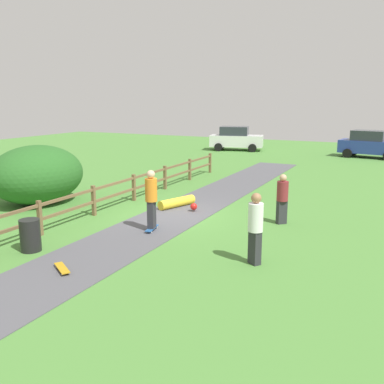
{
  "coord_description": "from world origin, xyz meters",
  "views": [
    {
      "loc": [
        7.23,
        -13.21,
        4.14
      ],
      "look_at": [
        0.84,
        -0.27,
        1.0
      ],
      "focal_mm": 40.39,
      "sensor_mm": 36.0,
      "label": 1
    }
  ],
  "objects_px": {
    "skater_riding": "(151,197)",
    "skateboard_loose": "(62,268)",
    "trash_bin": "(30,235)",
    "skater_fallen": "(178,203)",
    "parked_car_white": "(236,138)",
    "bush_large": "(37,174)",
    "bystander_maroon": "(282,197)",
    "bystander_white": "(255,225)",
    "parked_car_blue": "(370,144)"
  },
  "relations": [
    {
      "from": "skater_riding",
      "to": "skateboard_loose",
      "type": "xyz_separation_m",
      "value": [
        -0.23,
        -3.8,
        -1.03
      ]
    },
    {
      "from": "trash_bin",
      "to": "skateboard_loose",
      "type": "xyz_separation_m",
      "value": [
        1.8,
        -0.74,
        -0.36
      ]
    },
    {
      "from": "skater_fallen",
      "to": "parked_car_white",
      "type": "height_order",
      "value": "parked_car_white"
    },
    {
      "from": "bush_large",
      "to": "bystander_maroon",
      "type": "height_order",
      "value": "bush_large"
    },
    {
      "from": "parked_car_white",
      "to": "skateboard_loose",
      "type": "bearing_deg",
      "value": -78.72
    },
    {
      "from": "bush_large",
      "to": "bystander_white",
      "type": "distance_m",
      "value": 10.2
    },
    {
      "from": "bystander_white",
      "to": "bystander_maroon",
      "type": "relative_size",
      "value": 1.1
    },
    {
      "from": "parked_car_blue",
      "to": "bystander_white",
      "type": "bearing_deg",
      "value": -92.42
    },
    {
      "from": "skater_riding",
      "to": "skater_fallen",
      "type": "height_order",
      "value": "skater_riding"
    },
    {
      "from": "skateboard_loose",
      "to": "bystander_white",
      "type": "height_order",
      "value": "bystander_white"
    },
    {
      "from": "bush_large",
      "to": "bystander_maroon",
      "type": "relative_size",
      "value": 2.34
    },
    {
      "from": "bush_large",
      "to": "parked_car_white",
      "type": "xyz_separation_m",
      "value": [
        0.77,
        20.47,
        -0.21
      ]
    },
    {
      "from": "parked_car_white",
      "to": "bystander_white",
      "type": "bearing_deg",
      "value": -68.28
    },
    {
      "from": "parked_car_blue",
      "to": "parked_car_white",
      "type": "bearing_deg",
      "value": -179.88
    },
    {
      "from": "bystander_white",
      "to": "bystander_maroon",
      "type": "bearing_deg",
      "value": 94.89
    },
    {
      "from": "skater_riding",
      "to": "bystander_white",
      "type": "xyz_separation_m",
      "value": [
        3.82,
        -1.24,
        -0.08
      ]
    },
    {
      "from": "parked_car_white",
      "to": "skater_riding",
      "type": "bearing_deg",
      "value": -76.23
    },
    {
      "from": "trash_bin",
      "to": "parked_car_blue",
      "type": "height_order",
      "value": "parked_car_blue"
    },
    {
      "from": "bush_large",
      "to": "trash_bin",
      "type": "height_order",
      "value": "bush_large"
    },
    {
      "from": "skater_riding",
      "to": "skateboard_loose",
      "type": "bearing_deg",
      "value": -93.53
    },
    {
      "from": "bush_large",
      "to": "parked_car_blue",
      "type": "xyz_separation_m",
      "value": [
        10.87,
        20.49,
        -0.21
      ]
    },
    {
      "from": "bystander_white",
      "to": "skater_fallen",
      "type": "bearing_deg",
      "value": 136.49
    },
    {
      "from": "bush_large",
      "to": "bystander_maroon",
      "type": "xyz_separation_m",
      "value": [
        9.57,
        1.43,
        -0.24
      ]
    },
    {
      "from": "bystander_white",
      "to": "bystander_maroon",
      "type": "xyz_separation_m",
      "value": [
        -0.33,
        3.88,
        -0.1
      ]
    },
    {
      "from": "skater_fallen",
      "to": "skateboard_loose",
      "type": "xyz_separation_m",
      "value": [
        0.43,
        -6.82,
        -0.11
      ]
    },
    {
      "from": "skater_riding",
      "to": "parked_car_white",
      "type": "distance_m",
      "value": 22.33
    },
    {
      "from": "bystander_maroon",
      "to": "parked_car_blue",
      "type": "relative_size",
      "value": 0.38
    },
    {
      "from": "skater_fallen",
      "to": "parked_car_white",
      "type": "relative_size",
      "value": 0.37
    },
    {
      "from": "bush_large",
      "to": "parked_car_blue",
      "type": "bearing_deg",
      "value": 62.07
    },
    {
      "from": "skateboard_loose",
      "to": "parked_car_blue",
      "type": "relative_size",
      "value": 0.18
    },
    {
      "from": "bush_large",
      "to": "skateboard_loose",
      "type": "distance_m",
      "value": 7.78
    },
    {
      "from": "skater_riding",
      "to": "bystander_white",
      "type": "height_order",
      "value": "skater_riding"
    },
    {
      "from": "bush_large",
      "to": "bystander_white",
      "type": "bearing_deg",
      "value": -13.9
    },
    {
      "from": "skater_riding",
      "to": "skater_fallen",
      "type": "xyz_separation_m",
      "value": [
        -0.66,
        3.01,
        -0.91
      ]
    },
    {
      "from": "parked_car_blue",
      "to": "skater_riding",
      "type": "bearing_deg",
      "value": -102.43
    },
    {
      "from": "skater_riding",
      "to": "parked_car_blue",
      "type": "distance_m",
      "value": 22.23
    },
    {
      "from": "skateboard_loose",
      "to": "bush_large",
      "type": "bearing_deg",
      "value": 139.39
    },
    {
      "from": "trash_bin",
      "to": "parked_car_blue",
      "type": "xyz_separation_m",
      "value": [
        6.82,
        24.77,
        0.51
      ]
    },
    {
      "from": "trash_bin",
      "to": "skateboard_loose",
      "type": "relative_size",
      "value": 1.16
    },
    {
      "from": "trash_bin",
      "to": "skater_riding",
      "type": "relative_size",
      "value": 0.46
    },
    {
      "from": "parked_car_white",
      "to": "parked_car_blue",
      "type": "distance_m",
      "value": 10.1
    },
    {
      "from": "bystander_white",
      "to": "bush_large",
      "type": "bearing_deg",
      "value": 166.1
    },
    {
      "from": "parked_car_blue",
      "to": "skater_fallen",
      "type": "bearing_deg",
      "value": -106.24
    },
    {
      "from": "bystander_white",
      "to": "parked_car_blue",
      "type": "distance_m",
      "value": 22.96
    },
    {
      "from": "trash_bin",
      "to": "skateboard_loose",
      "type": "distance_m",
      "value": 1.98
    },
    {
      "from": "skater_riding",
      "to": "parked_car_blue",
      "type": "relative_size",
      "value": 0.44
    },
    {
      "from": "bush_large",
      "to": "skateboard_loose",
      "type": "xyz_separation_m",
      "value": [
        5.85,
        -5.01,
        -1.08
      ]
    },
    {
      "from": "bystander_maroon",
      "to": "parked_car_blue",
      "type": "height_order",
      "value": "parked_car_blue"
    },
    {
      "from": "trash_bin",
      "to": "bystander_maroon",
      "type": "xyz_separation_m",
      "value": [
        5.52,
        5.7,
        0.48
      ]
    },
    {
      "from": "skater_riding",
      "to": "bystander_white",
      "type": "relative_size",
      "value": 1.05
    }
  ]
}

